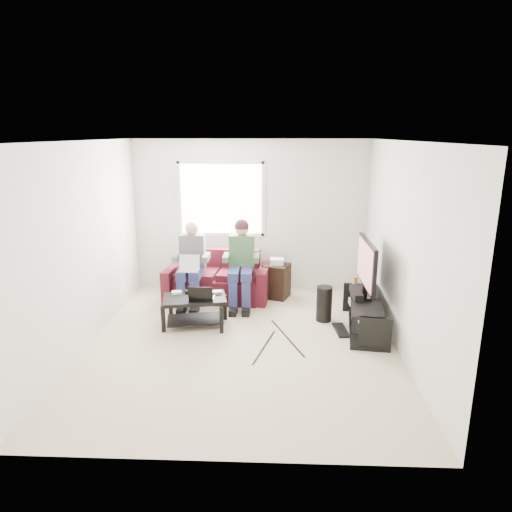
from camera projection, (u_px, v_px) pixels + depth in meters
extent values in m
plane|color=beige|center=(242.00, 343.00, 6.03)|extent=(4.50, 4.50, 0.00)
plane|color=white|center=(240.00, 141.00, 5.35)|extent=(4.50, 4.50, 0.00)
plane|color=silver|center=(250.00, 216.00, 7.86)|extent=(4.50, 0.00, 4.50)
plane|color=silver|center=(220.00, 319.00, 3.52)|extent=(4.50, 0.00, 4.50)
plane|color=silver|center=(84.00, 246.00, 5.77)|extent=(0.00, 4.50, 4.50)
plane|color=silver|center=(403.00, 250.00, 5.61)|extent=(0.00, 4.50, 4.50)
cube|color=white|center=(221.00, 199.00, 7.79)|extent=(1.40, 0.01, 1.20)
cube|color=silver|center=(221.00, 199.00, 7.78)|extent=(1.48, 0.04, 1.28)
cube|color=#4F1318|center=(219.00, 287.00, 7.62)|extent=(1.44, 0.88, 0.39)
cube|color=#4F1318|center=(220.00, 260.00, 7.82)|extent=(1.38, 0.34, 0.40)
cube|color=#4F1318|center=(173.00, 282.00, 7.63)|extent=(0.24, 0.85, 0.56)
cube|color=#4F1318|center=(264.00, 283.00, 7.57)|extent=(0.24, 0.85, 0.56)
cube|color=#4F1318|center=(198.00, 273.00, 7.55)|extent=(0.71, 0.68, 0.10)
cube|color=#4F1318|center=(239.00, 274.00, 7.52)|extent=(0.71, 0.68, 0.10)
cube|color=navy|center=(183.00, 273.00, 7.16)|extent=(0.16, 0.45, 0.14)
cube|color=navy|center=(196.00, 273.00, 7.15)|extent=(0.16, 0.45, 0.14)
cube|color=navy|center=(182.00, 296.00, 7.06)|extent=(0.13, 0.13, 0.49)
cube|color=navy|center=(195.00, 296.00, 7.05)|extent=(0.13, 0.13, 0.49)
cube|color=#59595E|center=(193.00, 251.00, 7.39)|extent=(0.40, 0.22, 0.55)
sphere|color=tan|center=(192.00, 228.00, 7.31)|extent=(0.22, 0.22, 0.22)
cube|color=navy|center=(234.00, 274.00, 7.12)|extent=(0.16, 0.45, 0.14)
cube|color=navy|center=(247.00, 274.00, 7.12)|extent=(0.16, 0.45, 0.14)
cube|color=navy|center=(233.00, 297.00, 7.03)|extent=(0.13, 0.13, 0.49)
cube|color=navy|center=(246.00, 297.00, 7.02)|extent=(0.13, 0.13, 0.49)
cube|color=#494B4C|center=(242.00, 251.00, 7.36)|extent=(0.40, 0.22, 0.55)
sphere|color=tan|center=(242.00, 229.00, 7.28)|extent=(0.22, 0.22, 0.22)
sphere|color=#361B20|center=(242.00, 226.00, 7.27)|extent=(0.23, 0.23, 0.23)
cube|color=black|center=(195.00, 299.00, 6.48)|extent=(0.96, 0.69, 0.05)
cube|color=black|center=(195.00, 319.00, 6.56)|extent=(0.87, 0.60, 0.02)
cube|color=black|center=(163.00, 319.00, 6.33)|extent=(0.05, 0.05, 0.39)
cube|color=black|center=(221.00, 320.00, 6.29)|extent=(0.05, 0.05, 0.39)
cube|color=black|center=(171.00, 306.00, 6.78)|extent=(0.05, 0.05, 0.39)
cube|color=black|center=(225.00, 307.00, 6.75)|extent=(0.05, 0.05, 0.39)
cube|color=silver|center=(177.00, 293.00, 6.60)|extent=(0.16, 0.12, 0.04)
cube|color=black|center=(190.00, 291.00, 6.65)|extent=(0.16, 0.13, 0.04)
cube|color=gray|center=(217.00, 292.00, 6.60)|extent=(0.16, 0.13, 0.04)
cube|color=black|center=(366.00, 300.00, 6.34)|extent=(0.60, 1.42, 0.04)
cube|color=black|center=(365.00, 314.00, 6.40)|extent=(0.55, 1.35, 0.03)
cube|color=black|center=(364.00, 327.00, 6.45)|extent=(0.60, 1.42, 0.06)
cube|color=black|center=(375.00, 335.00, 5.76)|extent=(0.41, 0.10, 0.46)
cube|color=black|center=(357.00, 298.00, 7.04)|extent=(0.41, 0.10, 0.46)
cube|color=black|center=(365.00, 295.00, 6.43)|extent=(0.12, 0.40, 0.04)
cube|color=black|center=(365.00, 290.00, 6.41)|extent=(0.06, 0.06, 0.12)
cube|color=black|center=(367.00, 263.00, 6.31)|extent=(0.05, 1.10, 0.65)
cube|color=#E53583|center=(365.00, 263.00, 6.31)|extent=(0.01, 1.01, 0.58)
cube|color=black|center=(356.00, 293.00, 6.43)|extent=(0.12, 0.50, 0.10)
cylinder|color=#B6764E|center=(355.00, 281.00, 6.93)|extent=(0.08, 0.08, 0.12)
cube|color=silver|center=(371.00, 323.00, 6.00)|extent=(0.30, 0.22, 0.06)
cube|color=gray|center=(361.00, 303.00, 6.67)|extent=(0.34, 0.26, 0.08)
cube|color=black|center=(366.00, 312.00, 6.34)|extent=(0.38, 0.30, 0.07)
cylinder|color=black|center=(324.00, 304.00, 6.70)|extent=(0.23, 0.23, 0.52)
cube|color=black|center=(341.00, 330.00, 6.40)|extent=(0.20, 0.48, 0.03)
cube|color=black|center=(277.00, 281.00, 7.66)|extent=(0.39, 0.39, 0.58)
cube|color=silver|center=(277.00, 261.00, 7.57)|extent=(0.22, 0.18, 0.10)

